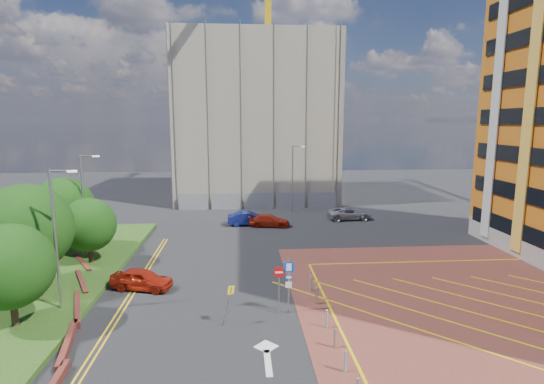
{
  "coord_description": "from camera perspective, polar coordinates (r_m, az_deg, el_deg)",
  "views": [
    {
      "loc": [
        -2.13,
        -21.67,
        10.88
      ],
      "look_at": [
        -0.14,
        5.13,
        6.33
      ],
      "focal_mm": 28.0,
      "sensor_mm": 36.0,
      "label": 1
    }
  ],
  "objects": [
    {
      "name": "warning_sign",
      "position": [
        23.4,
        -5.87,
        -14.27
      ],
      "size": [
        0.72,
        0.41,
        2.25
      ],
      "color": "#9EA0A8",
      "rests_on": "ground"
    },
    {
      "name": "tree_d",
      "position": [
        38.18,
        -26.29,
        -1.98
      ],
      "size": [
        5.0,
        5.0,
        6.08
      ],
      "color": "#3D2B1C",
      "rests_on": "grass_bed"
    },
    {
      "name": "construction_fence",
      "position": [
        52.7,
        -0.77,
        -1.2
      ],
      "size": [
        21.6,
        0.06,
        2.0
      ],
      "primitive_type": "cube",
      "color": "gray",
      "rests_on": "ground"
    },
    {
      "name": "tree_c",
      "position": [
        34.51,
        -23.42,
        -4.07
      ],
      "size": [
        4.0,
        4.0,
        4.9
      ],
      "color": "#3D2B1C",
      "rests_on": "grass_bed"
    },
    {
      "name": "car_blue_back",
      "position": [
        44.66,
        -3.18,
        -3.57
      ],
      "size": [
        4.41,
        1.71,
        1.43
      ],
      "primitive_type": "imported",
      "rotation": [
        0.0,
        0.0,
        1.62
      ],
      "color": "navy",
      "rests_on": "ground"
    },
    {
      "name": "grass_bed",
      "position": [
        33.65,
        -32.71,
        -10.57
      ],
      "size": [
        14.0,
        32.0,
        0.3
      ],
      "primitive_type": "cube",
      "color": "#254616",
      "rests_on": "ground"
    },
    {
      "name": "bollard_row",
      "position": [
        22.98,
        7.69,
        -17.42
      ],
      "size": [
        0.14,
        11.14,
        0.9
      ],
      "color": "#9EA0A8",
      "rests_on": "forecourt"
    },
    {
      "name": "retaining_wall",
      "position": [
        27.71,
        -25.09,
        -14.02
      ],
      "size": [
        6.06,
        20.33,
        0.4
      ],
      "color": "maroon",
      "rests_on": "ground"
    },
    {
      "name": "tower_crane",
      "position": [
        63.05,
        -0.4,
        23.33
      ],
      "size": [
        1.6,
        35.0,
        35.4
      ],
      "color": "gold",
      "rests_on": "ground"
    },
    {
      "name": "ground",
      "position": [
        24.34,
        1.28,
        -16.95
      ],
      "size": [
        140.0,
        140.0,
        0.0
      ],
      "primitive_type": "plane",
      "color": "black",
      "rests_on": "ground"
    },
    {
      "name": "car_silver_back",
      "position": [
        47.9,
        10.34,
        -2.86
      ],
      "size": [
        4.93,
        2.47,
        1.34
      ],
      "primitive_type": "imported",
      "rotation": [
        0.0,
        0.0,
        1.62
      ],
      "color": "#9E9EA4",
      "rests_on": "ground"
    },
    {
      "name": "lamp_back",
      "position": [
        50.48,
        2.86,
        2.17
      ],
      "size": [
        1.53,
        0.16,
        8.0
      ],
      "color": "#9EA0A8",
      "rests_on": "ground"
    },
    {
      "name": "construction_building",
      "position": [
        61.7,
        -2.3,
        9.71
      ],
      "size": [
        21.2,
        19.2,
        22.0
      ],
      "primitive_type": "cube",
      "color": "#A49986",
      "rests_on": "ground"
    },
    {
      "name": "lamp_left_far",
      "position": [
        36.38,
        -23.93,
        -1.08
      ],
      "size": [
        1.53,
        0.16,
        8.0
      ],
      "color": "#9EA0A8",
      "rests_on": "grass_bed"
    },
    {
      "name": "lamp_left_near",
      "position": [
        26.55,
        -27.02,
        -5.02
      ],
      "size": [
        1.53,
        0.16,
        8.0
      ],
      "color": "#9EA0A8",
      "rests_on": "grass_bed"
    },
    {
      "name": "car_red_left",
      "position": [
        29.39,
        -17.12,
        -11.14
      ],
      "size": [
        4.29,
        2.57,
        1.37
      ],
      "primitive_type": "imported",
      "rotation": [
        0.0,
        0.0,
        1.32
      ],
      "color": "#A51E0E",
      "rests_on": "ground"
    },
    {
      "name": "tree_b",
      "position": [
        30.56,
        -30.15,
        -4.28
      ],
      "size": [
        5.6,
        5.6,
        6.74
      ],
      "color": "#3D2B1C",
      "rests_on": "grass_bed"
    },
    {
      "name": "car_red_back",
      "position": [
        44.04,
        -0.36,
        -3.87
      ],
      "size": [
        4.47,
        2.41,
        1.23
      ],
      "primitive_type": "imported",
      "rotation": [
        0.0,
        0.0,
        1.4
      ],
      "color": "#A5210E",
      "rests_on": "ground"
    },
    {
      "name": "tree_a",
      "position": [
        25.78,
        -31.82,
        -8.51
      ],
      "size": [
        4.4,
        4.4,
        5.41
      ],
      "color": "#3D2B1C",
      "rests_on": "grass_bed"
    },
    {
      "name": "sign_cluster",
      "position": [
        24.47,
        1.77,
        -11.8
      ],
      "size": [
        1.17,
        0.12,
        3.2
      ],
      "color": "#9EA0A8",
      "rests_on": "ground"
    },
    {
      "name": "forecourt",
      "position": [
        29.12,
        30.8,
        -13.73
      ],
      "size": [
        26.0,
        26.0,
        0.02
      ],
      "primitive_type": "cube",
      "color": "brown",
      "rests_on": "ground"
    }
  ]
}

